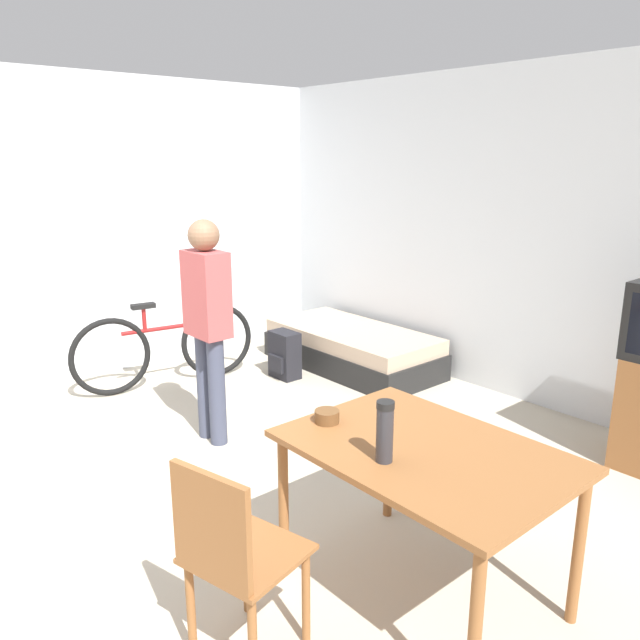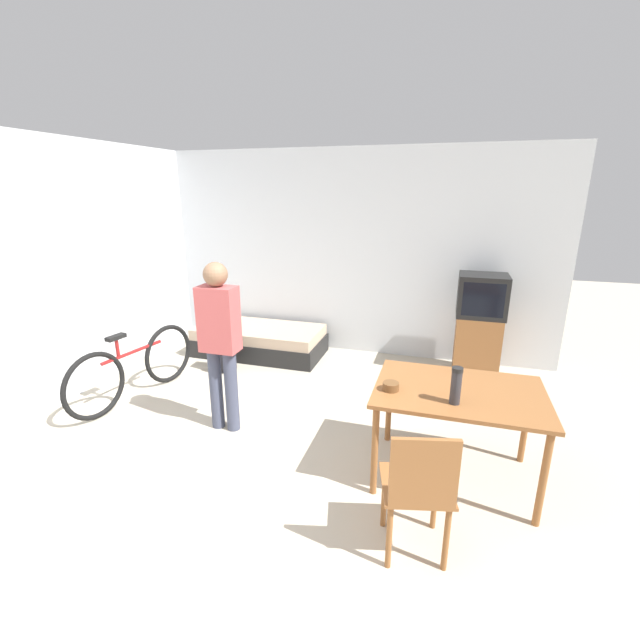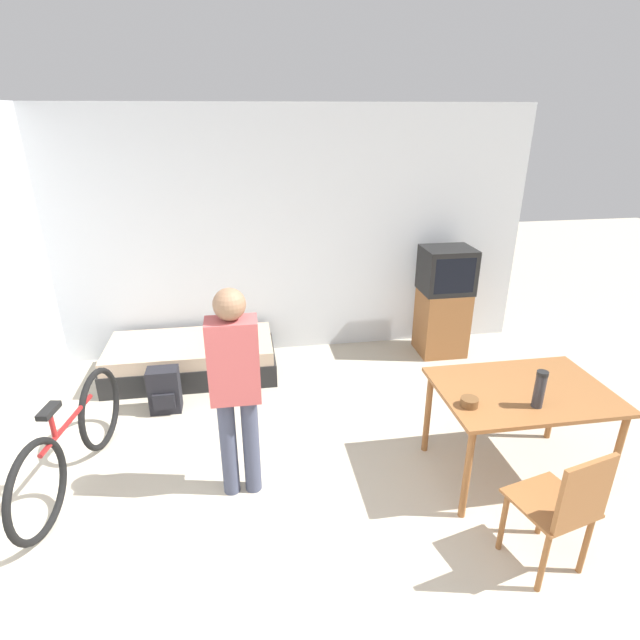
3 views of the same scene
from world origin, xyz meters
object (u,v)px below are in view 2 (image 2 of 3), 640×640
Objects in this scene: daybed at (259,340)px; wooden_chair at (419,487)px; tv at (479,325)px; mate_bowl at (391,386)px; person_standing at (220,336)px; backpack at (222,354)px; thermos_flask at (456,384)px; dining_table at (458,400)px; bicycle at (135,368)px.

wooden_chair is (2.35, -2.89, 0.32)m from daybed.
mate_bowl is at bearing -108.15° from tv.
person_standing is at bearing -139.46° from tv.
backpack is at bearing 146.92° from mate_bowl.
person_standing reaches higher than wooden_chair.
wooden_chair is 0.78m from thermos_flask.
dining_table is 1.37× the size of wooden_chair.
tv is at bearing 71.85° from mate_bowl.
dining_table is 3.33m from bicycle.
dining_table is 10.20× the size of mate_bowl.
bicycle reaches higher than dining_table.
dining_table is 4.57× the size of thermos_flask.
tv reaches higher than dining_table.
daybed is 14.42× the size of mate_bowl.
backpack is (-0.19, -0.68, 0.03)m from daybed.
tv is 2.13m from dining_table.
mate_bowl is (2.80, -0.56, 0.43)m from bicycle.
daybed is 1.41× the size of dining_table.
wooden_chair is at bearing -105.09° from thermos_flask.
wooden_chair reaches higher than backpack.
person_standing is 3.64× the size of backpack.
dining_table is at bearing -7.09° from bicycle.
mate_bowl reaches higher than daybed.
person_standing reaches higher than daybed.
bicycle is (-3.07, 1.29, -0.16)m from wooden_chair.
mate_bowl is (1.57, -0.28, -0.14)m from person_standing.
thermos_flask is at bearing -41.49° from daybed.
tv is at bearing 25.70° from bicycle.
daybed is at bearing 138.51° from thermos_flask.
person_standing is 5.89× the size of thermos_flask.
tv reaches higher than backpack.
dining_table is 0.53m from mate_bowl.
bicycle is 6.04× the size of thermos_flask.
tv is (2.81, 0.11, 0.44)m from daybed.
wooden_chair is 3.38m from backpack.
daybed is at bearing 74.01° from backpack.
tv reaches higher than wooden_chair.
person_standing reaches higher than bicycle.
bicycle reaches higher than backpack.
wooden_chair is at bearing -69.35° from mate_bowl.
dining_table reaches higher than daybed.
daybed is 3.44m from thermos_flask.
bicycle is at bearing 168.67° from mate_bowl.
dining_table is at bearing 17.13° from mate_bowl.
tv is 0.78× the size of person_standing.
mate_bowl is 2.76m from backpack.
thermos_flask is at bearing -99.28° from dining_table.
dining_table is at bearing -96.79° from tv.
thermos_flask is at bearing -9.74° from mate_bowl.
bicycle is at bearing -114.50° from daybed.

